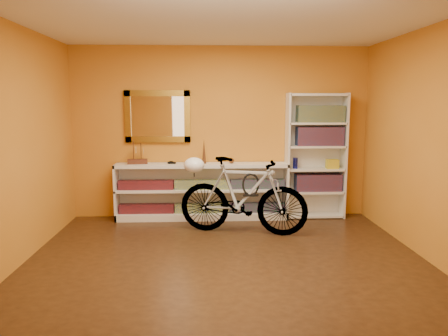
{
  "coord_description": "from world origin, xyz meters",
  "views": [
    {
      "loc": [
        -0.22,
        -4.58,
        1.75
      ],
      "look_at": [
        0.0,
        0.7,
        0.95
      ],
      "focal_mm": 34.41,
      "sensor_mm": 36.0,
      "label": 1
    }
  ],
  "objects_px": {
    "bookcase": "(316,156)",
    "bicycle": "(243,196)",
    "console_unit": "(202,191)",
    "helmet": "(194,165)"
  },
  "relations": [
    {
      "from": "helmet",
      "to": "bicycle",
      "type": "bearing_deg",
      "value": -14.44
    },
    {
      "from": "bookcase",
      "to": "console_unit",
      "type": "bearing_deg",
      "value": -179.17
    },
    {
      "from": "bookcase",
      "to": "bicycle",
      "type": "relative_size",
      "value": 1.07
    },
    {
      "from": "console_unit",
      "to": "helmet",
      "type": "xyz_separation_m",
      "value": [
        -0.1,
        -0.61,
        0.49
      ]
    },
    {
      "from": "console_unit",
      "to": "bookcase",
      "type": "relative_size",
      "value": 1.37
    },
    {
      "from": "bicycle",
      "to": "helmet",
      "type": "relative_size",
      "value": 6.3
    },
    {
      "from": "bicycle",
      "to": "console_unit",
      "type": "bearing_deg",
      "value": 49.88
    },
    {
      "from": "helmet",
      "to": "console_unit",
      "type": "bearing_deg",
      "value": 80.69
    },
    {
      "from": "console_unit",
      "to": "bicycle",
      "type": "bearing_deg",
      "value": -54.56
    },
    {
      "from": "bicycle",
      "to": "helmet",
      "type": "xyz_separation_m",
      "value": [
        -0.66,
        0.17,
        0.4
      ]
    }
  ]
}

